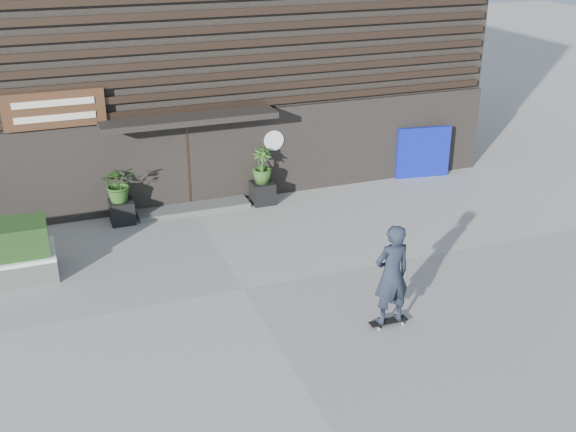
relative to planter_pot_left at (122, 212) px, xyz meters
name	(u,v)px	position (x,y,z in m)	size (l,w,h in m)	color
ground	(243,289)	(1.90, -4.40, -0.30)	(80.00, 80.00, 0.00)	#9B9893
entrance_step	(193,207)	(1.90, 0.20, -0.24)	(3.00, 0.80, 0.12)	#51514E
planter_pot_left	(122,212)	(0.00, 0.00, 0.00)	(0.60, 0.60, 0.60)	black
bamboo_left	(119,183)	(0.00, 0.00, 0.78)	(0.86, 0.75, 0.96)	#2D591E
planter_pot_right	(263,193)	(3.80, 0.00, 0.00)	(0.60, 0.60, 0.60)	black
bamboo_right	(262,166)	(3.80, 0.00, 0.78)	(0.54, 0.54, 0.96)	#2D591E
blue_tarp	(423,152)	(8.95, 0.30, 0.47)	(1.65, 0.12, 1.54)	#0B1599
building	(147,29)	(1.90, 5.56, 3.69)	(18.00, 11.00, 8.00)	black
skateboarder	(392,275)	(4.14, -6.72, 0.81)	(0.78, 0.54, 2.13)	black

